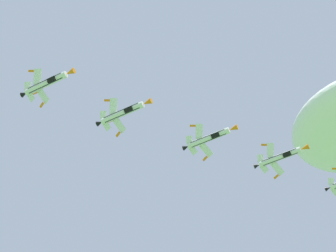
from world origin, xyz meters
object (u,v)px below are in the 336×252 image
at_px(fighter_jet_left_wing, 281,157).
at_px(fighter_jet_right_outer, 47,83).
at_px(fighter_jet_right_wing, 210,138).
at_px(fighter_jet_left_outer, 123,113).

distance_m(fighter_jet_left_wing, fighter_jet_right_outer, 65.85).
bearing_deg(fighter_jet_left_wing, fighter_jet_right_wing, -43.22).
relative_size(fighter_jet_left_wing, fighter_jet_right_outer, 1.00).
height_order(fighter_jet_right_wing, fighter_jet_left_outer, fighter_jet_right_wing).
bearing_deg(fighter_jet_right_outer, fighter_jet_left_outer, 136.97).
distance_m(fighter_jet_left_outer, fighter_jet_right_outer, 20.47).
height_order(fighter_jet_right_wing, fighter_jet_right_outer, fighter_jet_right_outer).
relative_size(fighter_jet_right_wing, fighter_jet_right_outer, 1.00).
bearing_deg(fighter_jet_right_wing, fighter_jet_right_outer, -41.42).
relative_size(fighter_jet_left_wing, fighter_jet_right_wing, 1.00).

